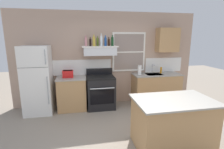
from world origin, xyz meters
TOP-DOWN VIEW (x-y plane):
  - ground_plane at (0.00, 0.00)m, footprint 16.00×16.00m
  - back_wall at (0.03, 2.23)m, footprint 5.40×0.11m
  - refrigerator at (-1.90, 1.84)m, footprint 0.70×0.72m
  - counter_left_of_stove at (-1.05, 1.90)m, footprint 0.79×0.63m
  - toaster at (-1.13, 1.93)m, footprint 0.30×0.20m
  - stove_range at (-0.25, 1.86)m, footprint 0.76×0.69m
  - range_hood_shelf at (-0.25, 1.96)m, footprint 0.96×0.52m
  - bottle_rose_pink at (-0.62, 2.00)m, footprint 0.07×0.07m
  - bottle_balsamic_dark at (-0.50, 2.00)m, footprint 0.06×0.06m
  - bottle_champagne_gold_foil at (-0.40, 1.93)m, footprint 0.08×0.08m
  - bottle_olive_oil_square at (-0.30, 2.00)m, footprint 0.06×0.06m
  - bottle_clear_tall at (-0.21, 1.90)m, footprint 0.06×0.06m
  - bottle_blue_liqueur at (-0.09, 1.95)m, footprint 0.07×0.07m
  - bottle_brown_stout at (0.02, 2.01)m, footprint 0.06×0.06m
  - bottle_dark_green_wine at (0.10, 1.93)m, footprint 0.07×0.07m
  - counter_right_with_sink at (1.45, 1.90)m, footprint 1.43×0.63m
  - sink_faucet at (1.35, 2.00)m, footprint 0.03×0.17m
  - paper_towel_roll at (0.91, 1.90)m, footprint 0.11×0.11m
  - dish_soap_bottle at (1.63, 2.00)m, footprint 0.06×0.06m
  - kitchen_island at (0.80, -0.18)m, footprint 1.40×0.90m
  - upper_cabinet_right at (1.80, 2.04)m, footprint 0.64×0.32m

SIDE VIEW (x-z plane):
  - ground_plane at x=0.00m, z-range 0.00..0.00m
  - counter_left_of_stove at x=-1.05m, z-range 0.00..0.91m
  - counter_right_with_sink at x=1.45m, z-range 0.00..0.91m
  - kitchen_island at x=0.80m, z-range 0.00..0.91m
  - stove_range at x=-0.25m, z-range -0.08..1.01m
  - refrigerator at x=-1.90m, z-range 0.00..1.78m
  - dish_soap_bottle at x=1.63m, z-range 0.91..1.09m
  - toaster at x=-1.13m, z-range 0.91..1.10m
  - paper_towel_roll at x=0.91m, z-range 0.91..1.18m
  - sink_faucet at x=1.35m, z-range 0.94..1.22m
  - back_wall at x=0.03m, z-range 0.00..2.70m
  - range_hood_shelf at x=-0.25m, z-range 1.50..1.75m
  - bottle_balsamic_dark at x=-0.50m, z-range 1.73..1.96m
  - bottle_brown_stout at x=0.02m, z-range 1.73..1.96m
  - bottle_olive_oil_square at x=-0.30m, z-range 1.72..1.99m
  - bottle_blue_liqueur at x=-0.09m, z-range 1.72..2.01m
  - bottle_rose_pink at x=-0.62m, z-range 1.72..2.01m
  - bottle_dark_green_wine at x=0.10m, z-range 1.72..2.02m
  - bottle_champagne_gold_foil at x=-0.40m, z-range 1.72..2.02m
  - bottle_clear_tall at x=-0.21m, z-range 1.72..2.05m
  - upper_cabinet_right at x=1.80m, z-range 1.55..2.25m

